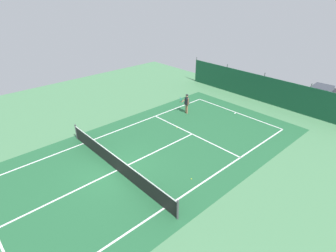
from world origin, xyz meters
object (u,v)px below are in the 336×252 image
tennis_net (116,163)px  parked_car (320,95)px  tennis_ball_near_player (191,179)px  tennis_player (187,102)px  tennis_ball_midcourt (177,128)px

tennis_net → parked_car: size_ratio=2.36×
tennis_net → tennis_ball_near_player: tennis_net is taller
tennis_player → tennis_ball_midcourt: 3.01m
tennis_net → tennis_player: bearing=107.9°
tennis_ball_near_player → parked_car: size_ratio=0.02×
tennis_ball_near_player → parked_car: (0.42, 16.34, 0.81)m
tennis_player → tennis_net: bearing=127.0°
tennis_ball_midcourt → parked_car: 13.79m
tennis_player → parked_car: parked_car is taller
parked_car → tennis_ball_midcourt: bearing=64.4°
tennis_net → tennis_player: (-2.82, 8.73, 0.45)m
parked_car → tennis_player: bearing=53.7°
parked_car → tennis_ball_near_player: bearing=85.6°
tennis_ball_near_player → tennis_net: bearing=-143.5°
tennis_player → parked_car: size_ratio=0.38×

